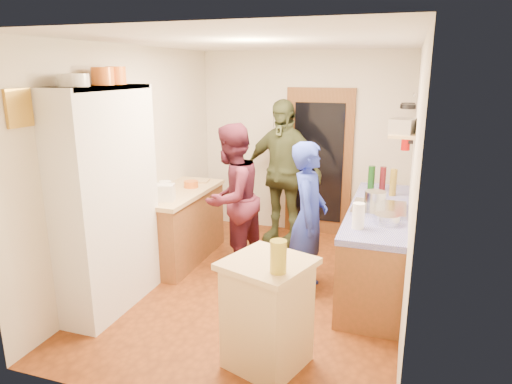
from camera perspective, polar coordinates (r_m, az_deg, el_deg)
The scene contains 44 objects.
floor at distance 5.18m, azimuth 0.43°, elevation -11.94°, with size 3.00×4.00×0.02m, color brown.
ceiling at distance 4.62m, azimuth 0.50°, elevation 18.41°, with size 3.00×4.00×0.02m, color silver.
wall_back at distance 6.64m, azimuth 5.85°, elevation 5.98°, with size 3.00×0.02×2.60m, color beige.
wall_front at distance 2.96m, azimuth -11.69°, elevation -5.88°, with size 3.00×0.02×2.60m, color beige.
wall_left at distance 5.38m, azimuth -15.06°, elevation 3.39°, with size 0.02×4.00×2.60m, color beige.
wall_right at distance 4.51m, azimuth 19.03°, elevation 0.88°, with size 0.02×4.00×2.60m, color beige.
door_frame at distance 6.59m, azimuth 7.84°, elevation 3.64°, with size 0.95×0.06×2.10m, color brown.
door_glass at distance 6.56m, azimuth 7.78°, elevation 3.59°, with size 0.70×0.02×1.70m, color black.
hutch_body at distance 4.67m, azimuth -18.06°, elevation -1.10°, with size 0.40×1.20×2.20m, color silver.
hutch_top_shelf at distance 4.51m, azimuth -19.20°, elevation 12.21°, with size 0.40×1.14×0.04m, color silver.
plate_stack at distance 4.26m, azimuth -21.85°, elevation 12.85°, with size 0.26×0.26×0.11m, color white.
orange_pot_a at distance 4.57m, azimuth -18.62°, elevation 13.56°, with size 0.20×0.20×0.16m, color orange.
orange_pot_b at distance 4.74m, azimuth -17.11°, elevation 13.75°, with size 0.19×0.19×0.17m, color orange.
left_counter_base at distance 5.83m, azimuth -9.49°, elevation -4.34°, with size 0.60×1.40×0.85m, color brown.
left_counter_top at distance 5.69m, azimuth -9.69°, elevation -0.06°, with size 0.64×1.44×0.05m, color #D6B17C.
toaster at distance 5.26m, azimuth -11.53°, elevation -0.07°, with size 0.25×0.17×0.19m, color white.
kettle at distance 5.50m, azimuth -11.27°, elevation 0.49°, with size 0.15×0.15×0.17m, color white.
orange_bowl at distance 5.81m, azimuth -8.11°, elevation 0.98°, with size 0.18×0.18×0.08m, color orange.
chopping_board at distance 6.10m, azimuth -7.37°, elevation 1.41°, with size 0.30×0.22×0.03m, color #D6B17C.
right_counter_base at distance 5.26m, azimuth 14.82°, elevation -6.89°, with size 0.60×2.20×0.84m, color brown.
right_counter_top at distance 5.11m, azimuth 15.15°, elevation -2.20°, with size 0.62×2.22×0.06m, color #1512A4.
hob at distance 5.00m, azimuth 15.12°, elevation -1.96°, with size 0.55×0.58×0.04m, color silver.
pot_on_hob at distance 5.04m, azimuth 14.67°, elevation -0.71°, with size 0.22×0.22×0.14m, color silver.
bottle_a at distance 5.70m, azimuth 14.21°, elevation 1.61°, with size 0.08×0.08×0.32m, color #143F14.
bottle_b at distance 5.78m, azimuth 15.56°, elevation 1.60°, with size 0.07×0.07×0.30m, color #591419.
bottle_c at distance 5.59m, azimuth 16.78°, elevation 1.17°, with size 0.08×0.08×0.32m, color olive.
paper_towel at distance 4.36m, azimuth 12.68°, elevation -2.92°, with size 0.11×0.11×0.24m, color white.
mixing_bowl at distance 4.58m, azimuth 16.03°, elevation -3.26°, with size 0.25×0.25×0.10m, color silver.
island_base at distance 3.79m, azimuth 1.43°, elevation -15.26°, with size 0.55×0.55×0.86m, color #D6B17C.
island_top at distance 3.58m, azimuth 1.48°, elevation -8.96°, with size 0.62×0.62×0.05m, color #D6B17C.
cutting_board at distance 3.64m, azimuth 1.30°, elevation -8.37°, with size 0.35×0.28×0.02m, color white.
oil_jar at distance 3.33m, azimuth 2.81°, elevation -8.07°, with size 0.12×0.12×0.25m, color #AD9E2D.
pan_rail at distance 5.92m, azimuth 19.17°, elevation 11.45°, with size 0.02×0.02×0.65m, color silver.
pan_hang_a at distance 5.75m, azimuth 18.45°, elevation 10.12°, with size 0.18×0.18×0.05m, color black.
pan_hang_b at distance 5.95m, azimuth 18.46°, elevation 10.07°, with size 0.16×0.16×0.05m, color black.
pan_hang_c at distance 6.15m, azimuth 18.48°, elevation 10.30°, with size 0.17×0.17×0.05m, color black.
wall_shelf at distance 4.88m, azimuth 17.78°, elevation 6.81°, with size 0.26×0.42×0.03m, color #D6B17C.
radio at distance 4.87m, azimuth 17.87°, elevation 7.85°, with size 0.22×0.30×0.15m, color silver.
ext_bracket at distance 6.15m, azimuth 18.78°, elevation 5.95°, with size 0.06×0.10×0.04m, color black.
fire_extinguisher at distance 6.15m, azimuth 18.25°, elevation 6.46°, with size 0.11×0.11×0.32m, color red.
picture_frame at distance 4.07m, azimuth -27.53°, elevation 9.29°, with size 0.03×0.25×0.30m, color gold.
person_hob at distance 4.85m, azimuth 6.91°, elevation -3.35°, with size 0.60×0.39×1.63m, color #2334A7.
person_left at distance 5.36m, azimuth -2.53°, elevation -0.78°, with size 0.85×0.67×1.76m, color #4A1827.
person_back at distance 6.18m, azimuth 3.35°, elevation 2.40°, with size 1.16×0.48×1.97m, color #3A4224.
Camera 1 is at (1.42, -4.39, 2.34)m, focal length 32.00 mm.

